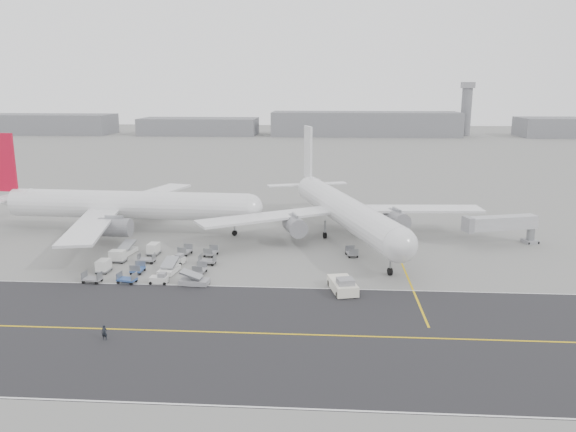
# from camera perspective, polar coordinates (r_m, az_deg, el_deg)

# --- Properties ---
(ground) EXTENTS (700.00, 700.00, 0.00)m
(ground) POSITION_cam_1_polar(r_m,az_deg,el_deg) (86.68, -7.75, -6.56)
(ground) COLOR gray
(ground) RESTS_ON ground
(taxiway) EXTENTS (220.00, 59.00, 0.03)m
(taxiway) POSITION_cam_1_polar(r_m,az_deg,el_deg) (69.40, -6.59, -11.65)
(taxiway) COLOR #2B2B2E
(taxiway) RESTS_ON ground
(horizon_buildings) EXTENTS (520.00, 28.00, 28.00)m
(horizon_buildings) POSITION_cam_1_polar(r_m,az_deg,el_deg) (341.40, 6.08, 8.13)
(horizon_buildings) COLOR slate
(horizon_buildings) RESTS_ON ground
(control_tower) EXTENTS (7.00, 7.00, 31.25)m
(control_tower) POSITION_cam_1_polar(r_m,az_deg,el_deg) (354.99, 17.67, 10.42)
(control_tower) COLOR slate
(control_tower) RESTS_ON ground
(airliner_a) EXTENTS (57.46, 56.73, 19.81)m
(airliner_a) POSITION_cam_1_polar(r_m,az_deg,el_deg) (117.37, -16.48, 1.11)
(airliner_a) COLOR silver
(airliner_a) RESTS_ON ground
(airliner_b) EXTENTS (54.95, 56.05, 19.96)m
(airliner_b) POSITION_cam_1_polar(r_m,az_deg,el_deg) (108.92, 5.56, 0.72)
(airliner_b) COLOR silver
(airliner_b) RESTS_ON ground
(pushback_tug) EXTENTS (4.50, 8.62, 2.43)m
(pushback_tug) POSITION_cam_1_polar(r_m,az_deg,el_deg) (81.65, 5.61, -7.00)
(pushback_tug) COLOR white
(pushback_tug) RESTS_ON ground
(jet_bridge) EXTENTS (15.07, 6.70, 5.64)m
(jet_bridge) POSITION_cam_1_polar(r_m,az_deg,el_deg) (111.16, 20.86, -0.80)
(jet_bridge) COLOR gray
(jet_bridge) RESTS_ON ground
(gse_cluster) EXTENTS (26.18, 25.43, 2.14)m
(gse_cluster) POSITION_cam_1_polar(r_m,az_deg,el_deg) (94.30, -13.15, -5.16)
(gse_cluster) COLOR gray
(gse_cluster) RESTS_ON ground
(stray_dolly) EXTENTS (2.24, 3.02, 1.67)m
(stray_dolly) POSITION_cam_1_polar(r_m,az_deg,el_deg) (98.63, 6.48, -4.08)
(stray_dolly) COLOR silver
(stray_dolly) RESTS_ON ground
(ground_crew_a) EXTENTS (0.69, 0.48, 1.84)m
(ground_crew_a) POSITION_cam_1_polar(r_m,az_deg,el_deg) (70.05, -18.15, -11.19)
(ground_crew_a) COLOR black
(ground_crew_a) RESTS_ON ground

